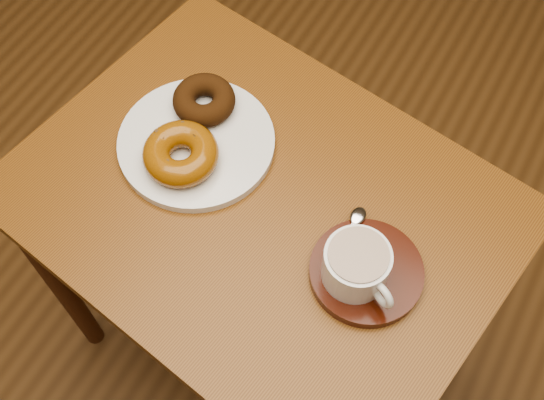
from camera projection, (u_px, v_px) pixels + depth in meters
The scene contains 7 objects.
cafe_table at pixel (262, 234), 1.16m from camera, with size 0.84×0.68×0.71m.
donut_plate at pixel (196, 142), 1.11m from camera, with size 0.26×0.26×0.02m, color silver.
donut_cinnamon at pixel (204, 100), 1.12m from camera, with size 0.10×0.10×0.04m, color #361D0A.
donut_caramel at pixel (181, 154), 1.06m from camera, with size 0.12×0.12×0.04m.
saucer at pixel (366, 272), 1.00m from camera, with size 0.17×0.17×0.02m, color #361107.
coffee_cup at pixel (357, 265), 0.95m from camera, with size 0.12×0.10×0.07m.
teaspoon at pixel (355, 221), 1.02m from camera, with size 0.02×0.11×0.01m.
Camera 1 is at (0.12, -0.13, 1.64)m, focal length 45.00 mm.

